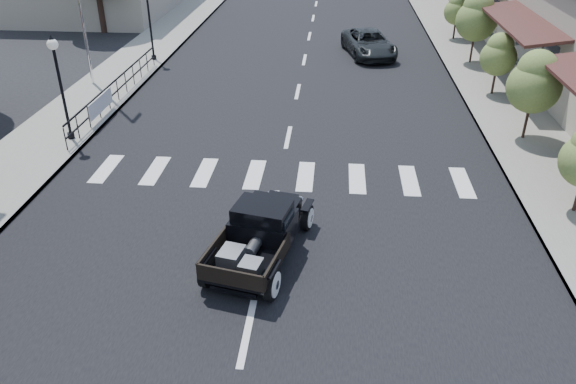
{
  "coord_description": "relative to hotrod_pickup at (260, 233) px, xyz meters",
  "views": [
    {
      "loc": [
        1.56,
        -11.52,
        8.11
      ],
      "look_at": [
        0.48,
        1.2,
        1.0
      ],
      "focal_mm": 35.0,
      "sensor_mm": 36.0,
      "label": 1
    }
  ],
  "objects": [
    {
      "name": "road_markings",
      "position": [
        0.06,
        10.32,
        -0.7
      ],
      "size": [
        12.0,
        60.0,
        0.06
      ],
      "primitive_type": null,
      "color": "silver",
      "rests_on": "ground"
    },
    {
      "name": "small_tree_e",
      "position": [
        8.36,
        21.94,
        0.66
      ],
      "size": [
        1.45,
        1.45,
        2.41
      ],
      "primitive_type": null,
      "color": "#5D7234",
      "rests_on": "sidewalk_right"
    },
    {
      "name": "second_car",
      "position": [
        3.36,
        18.44,
        -0.06
      ],
      "size": [
        3.09,
        4.96,
        1.28
      ],
      "primitive_type": "imported",
      "rotation": [
        0.0,
        0.0,
        0.22
      ],
      "color": "black",
      "rests_on": "ground"
    },
    {
      "name": "railing",
      "position": [
        -7.24,
        10.32,
        -0.05
      ],
      "size": [
        0.08,
        10.0,
        1.0
      ],
      "primitive_type": null,
      "color": "black",
      "rests_on": "sidewalk_left"
    },
    {
      "name": "lamp_post_c",
      "position": [
        -7.54,
        16.32,
        1.25
      ],
      "size": [
        0.36,
        0.36,
        3.6
      ],
      "primitive_type": null,
      "color": "black",
      "rests_on": "sidewalk_left"
    },
    {
      "name": "lamp_post_b",
      "position": [
        -7.54,
        6.32,
        1.25
      ],
      "size": [
        0.36,
        0.36,
        3.6
      ],
      "primitive_type": null,
      "color": "black",
      "rests_on": "sidewalk_left"
    },
    {
      "name": "small_tree_b",
      "position": [
        8.36,
        7.7,
        0.95
      ],
      "size": [
        1.8,
        1.8,
        3.0
      ],
      "primitive_type": null,
      "color": "#5D7234",
      "rests_on": "sidewalk_right"
    },
    {
      "name": "sidewalk_left",
      "position": [
        -8.44,
        15.32,
        -0.62
      ],
      "size": [
        3.0,
        80.0,
        0.15
      ],
      "primitive_type": "cube",
      "color": "gray",
      "rests_on": "ground"
    },
    {
      "name": "small_tree_d",
      "position": [
        8.36,
        17.13,
        1.09
      ],
      "size": [
        1.96,
        1.96,
        3.27
      ],
      "primitive_type": null,
      "color": "#5D7234",
      "rests_on": "sidewalk_right"
    },
    {
      "name": "ground",
      "position": [
        0.06,
        0.32,
        -0.7
      ],
      "size": [
        120.0,
        120.0,
        0.0
      ],
      "primitive_type": "plane",
      "color": "black",
      "rests_on": "ground"
    },
    {
      "name": "hotrod_pickup",
      "position": [
        0.0,
        0.0,
        0.0
      ],
      "size": [
        2.72,
        4.34,
        1.4
      ],
      "primitive_type": null,
      "rotation": [
        0.0,
        0.0,
        -0.22
      ],
      "color": "black",
      "rests_on": "ground"
    },
    {
      "name": "small_tree_c",
      "position": [
        8.36,
        12.42,
        0.69
      ],
      "size": [
        1.48,
        1.48,
        2.47
      ],
      "primitive_type": null,
      "color": "#5D7234",
      "rests_on": "sidewalk_right"
    },
    {
      "name": "road",
      "position": [
        0.06,
        15.32,
        -0.69
      ],
      "size": [
        14.0,
        80.0,
        0.02
      ],
      "primitive_type": "cube",
      "color": "black",
      "rests_on": "ground"
    },
    {
      "name": "sidewalk_right",
      "position": [
        8.56,
        15.32,
        -0.62
      ],
      "size": [
        3.0,
        80.0,
        0.15
      ],
      "primitive_type": "cube",
      "color": "gray",
      "rests_on": "ground"
    },
    {
      "name": "banner",
      "position": [
        -7.16,
        8.32,
        -0.25
      ],
      "size": [
        0.04,
        2.2,
        0.6
      ],
      "primitive_type": null,
      "color": "silver",
      "rests_on": "sidewalk_left"
    }
  ]
}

